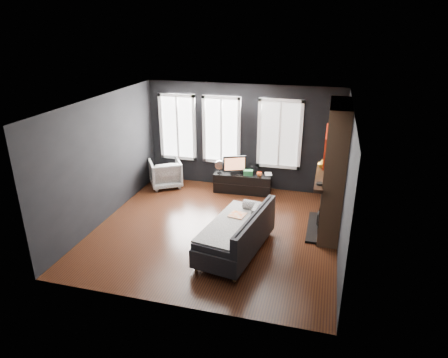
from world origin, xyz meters
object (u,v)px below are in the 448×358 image
(monitor, at_px, (235,164))
(mug, at_px, (259,174))
(book, at_px, (265,170))
(sofa, at_px, (236,231))
(mantel_vase, at_px, (322,163))
(media_console, at_px, (243,183))
(armchair, at_px, (165,172))

(monitor, relative_size, mug, 4.52)
(monitor, distance_m, book, 0.79)
(sofa, bearing_deg, mantel_vase, 60.39)
(mug, relative_size, mantel_vase, 0.73)
(sofa, relative_size, monitor, 3.38)
(sofa, distance_m, mug, 2.76)
(sofa, bearing_deg, mug, 101.00)
(mug, bearing_deg, sofa, -88.91)
(media_console, bearing_deg, armchair, -178.65)
(media_console, relative_size, book, 5.97)
(armchair, relative_size, media_console, 0.55)
(armchair, relative_size, book, 3.29)
(armchair, bearing_deg, book, 153.51)
(media_console, bearing_deg, mantel_vase, -31.26)
(sofa, bearing_deg, media_console, 109.78)
(media_console, xyz_separation_m, mug, (0.44, -0.06, 0.32))
(sofa, bearing_deg, armchair, 143.74)
(mug, bearing_deg, mantel_vase, -33.51)
(armchair, height_order, mantel_vase, mantel_vase)
(book, distance_m, mantel_vase, 1.93)
(sofa, xyz_separation_m, mantel_vase, (1.45, 1.76, 0.89))
(armchair, height_order, monitor, monitor)
(mug, distance_m, book, 0.20)
(monitor, height_order, mantel_vase, mantel_vase)
(armchair, xyz_separation_m, mantel_vase, (4.00, -0.90, 0.92))
(monitor, relative_size, book, 2.43)
(book, relative_size, mantel_vase, 1.35)
(sofa, relative_size, armchair, 2.50)
(mantel_vase, bearing_deg, mug, 146.49)
(mug, xyz_separation_m, mantel_vase, (1.50, -0.99, 0.75))
(mug, bearing_deg, book, 54.31)
(armchair, relative_size, mantel_vase, 4.43)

